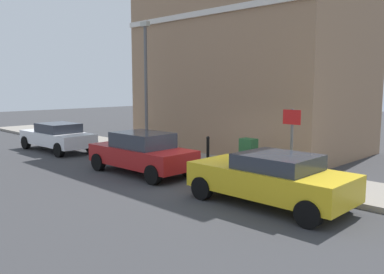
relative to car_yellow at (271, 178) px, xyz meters
name	(u,v)px	position (x,y,z in m)	size (l,w,h in m)	color
ground	(206,181)	(0.77, 3.02, -0.74)	(80.00, 80.00, 0.00)	#38383A
sidewalk	(140,151)	(2.66, 9.02, -0.66)	(2.61, 30.00, 0.15)	gray
corner_building	(249,58)	(7.15, 6.16, 3.68)	(6.46, 10.30, 8.84)	#937256
car_yellow	(271,178)	(0.00, 0.00, 0.00)	(2.00, 4.33, 1.39)	gold
car_red	(142,152)	(-0.04, 5.41, 0.03)	(1.92, 4.21, 1.48)	maroon
car_white	(57,136)	(0.14, 12.19, -0.03)	(1.93, 4.42, 1.34)	silver
utility_cabinet	(248,156)	(2.42, 2.56, -0.05)	(0.46, 0.61, 1.15)	#1E4C28
bollard_near_cabinet	(208,149)	(2.52, 4.58, -0.03)	(0.14, 0.14, 1.04)	black
bollard_far_kerb	(165,147)	(1.61, 6.02, -0.03)	(0.14, 0.14, 1.04)	black
street_sign	(292,135)	(1.78, 0.49, 0.93)	(0.08, 0.60, 2.30)	#59595B
lamppost	(146,81)	(2.50, 8.32, 2.57)	(0.20, 0.44, 5.72)	#59595B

